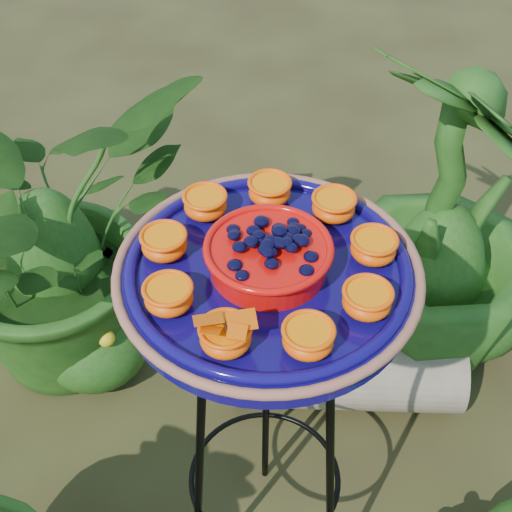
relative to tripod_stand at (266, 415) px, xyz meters
The scene contains 6 objects.
ground_plane 0.61m from the tripod_stand, 106.93° to the left, with size 20.00×20.00×0.00m, color black.
tripod_stand is the anchor object (origin of this frame).
feeder_dish 0.43m from the tripod_stand, 109.50° to the right, with size 0.52×0.52×0.12m.
driftwood_log 0.72m from the tripod_stand, 64.09° to the left, with size 0.23×0.23×0.69m, color gray.
shrub_back_left 0.95m from the tripod_stand, 134.24° to the left, with size 0.87×0.76×0.97m, color #1B4512.
shrub_back_right 0.85m from the tripod_stand, 54.71° to the left, with size 0.59×0.59×1.06m, color #1B4512.
Camera 1 is at (0.05, -0.96, 1.87)m, focal length 50.00 mm.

